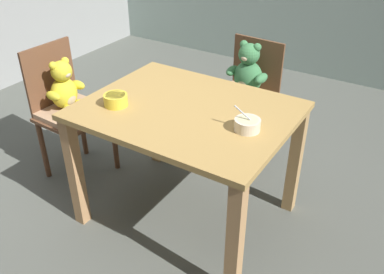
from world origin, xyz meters
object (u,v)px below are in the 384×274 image
at_px(porridge_bowl_cream_near_right, 247,125).
at_px(dining_table, 187,128).
at_px(teddy_chair_far_center, 246,86).
at_px(porridge_bowl_yellow_near_left, 116,100).
at_px(teddy_chair_near_left, 68,101).

bearing_deg(porridge_bowl_cream_near_right, dining_table, 174.37).
xyz_separation_m(teddy_chair_far_center, porridge_bowl_cream_near_right, (0.39, -0.82, 0.21)).
height_order(dining_table, porridge_bowl_cream_near_right, porridge_bowl_cream_near_right).
height_order(dining_table, porridge_bowl_yellow_near_left, porridge_bowl_yellow_near_left).
relative_size(teddy_chair_near_left, porridge_bowl_yellow_near_left, 6.97).
bearing_deg(teddy_chair_far_center, teddy_chair_near_left, -43.46).
bearing_deg(dining_table, teddy_chair_near_left, -178.67).
distance_m(teddy_chair_near_left, porridge_bowl_yellow_near_left, 0.63).
relative_size(teddy_chair_near_left, porridge_bowl_cream_near_right, 6.58).
relative_size(teddy_chair_near_left, teddy_chair_far_center, 1.04).
relative_size(dining_table, porridge_bowl_yellow_near_left, 8.59).
xyz_separation_m(dining_table, porridge_bowl_cream_near_right, (0.37, -0.04, 0.15)).
distance_m(dining_table, porridge_bowl_yellow_near_left, 0.41).
distance_m(teddy_chair_far_center, porridge_bowl_cream_near_right, 0.94).
bearing_deg(porridge_bowl_yellow_near_left, porridge_bowl_cream_near_right, 10.93).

